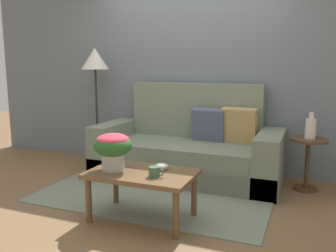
{
  "coord_description": "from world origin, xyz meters",
  "views": [
    {
      "loc": [
        1.49,
        -3.3,
        1.36
      ],
      "look_at": [
        0.14,
        0.02,
        0.75
      ],
      "focal_mm": 37.98,
      "sensor_mm": 36.0,
      "label": 1
    }
  ],
  "objects": [
    {
      "name": "snack_bowl",
      "position": [
        0.29,
        -0.5,
        0.47
      ],
      "size": [
        0.12,
        0.12,
        0.06
      ],
      "color": "silver",
      "rests_on": "coffee_table"
    },
    {
      "name": "floor_lamp",
      "position": [
        -1.29,
        0.88,
        1.33
      ],
      "size": [
        0.38,
        0.38,
        1.59
      ],
      "color": "#2D2823",
      "rests_on": "ground"
    },
    {
      "name": "couch",
      "position": [
        0.13,
        0.72,
        0.33
      ],
      "size": [
        2.24,
        0.93,
        1.14
      ],
      "color": "#626B59",
      "rests_on": "ground"
    },
    {
      "name": "coffee_mug",
      "position": [
        0.31,
        -0.7,
        0.48
      ],
      "size": [
        0.14,
        0.1,
        0.09
      ],
      "color": "#3D664C",
      "rests_on": "coffee_table"
    },
    {
      "name": "wall_back",
      "position": [
        0.0,
        1.22,
        1.34
      ],
      "size": [
        6.4,
        0.12,
        2.67
      ],
      "primitive_type": "cube",
      "color": "slate",
      "rests_on": "ground"
    },
    {
      "name": "side_table",
      "position": [
        1.49,
        0.75,
        0.4
      ],
      "size": [
        0.4,
        0.4,
        0.58
      ],
      "color": "#4C331E",
      "rests_on": "ground"
    },
    {
      "name": "coffee_table",
      "position": [
        0.15,
        -0.61,
        0.38
      ],
      "size": [
        0.93,
        0.58,
        0.44
      ],
      "color": "brown",
      "rests_on": "ground"
    },
    {
      "name": "area_rug",
      "position": [
        0.0,
        0.17,
        0.01
      ],
      "size": [
        2.41,
        1.79,
        0.01
      ],
      "primitive_type": "cube",
      "color": "gray",
      "rests_on": "ground"
    },
    {
      "name": "table_vase",
      "position": [
        1.5,
        0.75,
        0.7
      ],
      "size": [
        0.11,
        0.11,
        0.29
      ],
      "color": "silver",
      "rests_on": "side_table"
    },
    {
      "name": "potted_plant",
      "position": [
        -0.11,
        -0.66,
        0.65
      ],
      "size": [
        0.34,
        0.34,
        0.33
      ],
      "color": "#B7B2A8",
      "rests_on": "coffee_table"
    },
    {
      "name": "ground_plane",
      "position": [
        0.0,
        0.0,
        0.0
      ],
      "size": [
        14.0,
        14.0,
        0.0
      ],
      "primitive_type": "plane",
      "color": "brown"
    }
  ]
}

